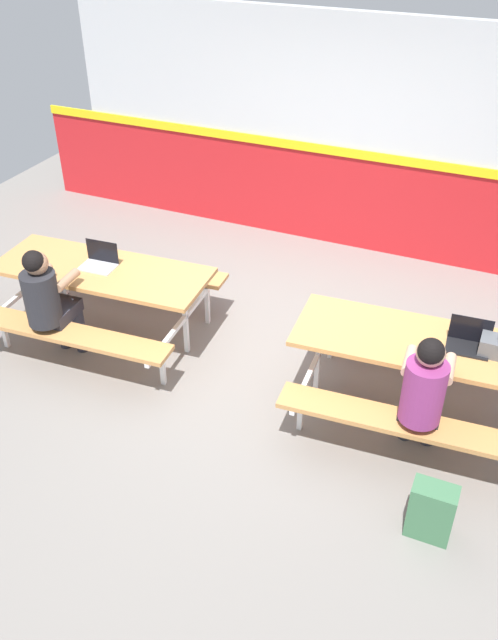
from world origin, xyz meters
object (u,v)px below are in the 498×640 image
object	(u,v)px
laptop_dark	(468,342)
backpack_dark	(431,511)
student_further	(424,390)
laptop_silver	(99,261)
picnic_table_left	(103,284)
student_nearer	(48,298)
picnic_table_right	(420,357)

from	to	relation	value
laptop_dark	backpack_dark	distance (m)	1.36
student_further	laptop_silver	distance (m)	3.14
picnic_table_left	student_nearer	size ratio (longest dim) A/B	1.70
student_further	laptop_dark	world-z (taller)	student_further
picnic_table_right	student_nearer	distance (m)	3.18
picnic_table_left	backpack_dark	size ratio (longest dim) A/B	4.67
picnic_table_right	backpack_dark	size ratio (longest dim) A/B	4.67
laptop_silver	laptop_dark	distance (m)	3.30
picnic_table_right	student_further	xyz separation A→B (m)	(0.12, -0.55, 0.13)
laptop_silver	backpack_dark	world-z (taller)	laptop_silver
picnic_table_left	laptop_silver	distance (m)	0.22
picnic_table_left	laptop_dark	bearing A→B (deg)	1.94
picnic_table_right	student_nearer	bearing A→B (deg)	-168.72
picnic_table_left	laptop_silver	size ratio (longest dim) A/B	6.15
student_further	backpack_dark	distance (m)	0.83
laptop_silver	laptop_dark	world-z (taller)	same
student_nearer	student_further	distance (m)	3.23
student_nearer	laptop_silver	bearing A→B (deg)	77.44
student_further	picnic_table_right	bearing A→B (deg)	102.24
student_nearer	laptop_dark	xyz separation A→B (m)	(3.44, 0.68, 0.08)
laptop_silver	backpack_dark	size ratio (longest dim) A/B	0.76
picnic_table_right	laptop_silver	world-z (taller)	laptop_silver
backpack_dark	picnic_table_left	bearing A→B (deg)	161.26
student_further	laptop_dark	size ratio (longest dim) A/B	3.61
picnic_table_left	backpack_dark	distance (m)	3.51
picnic_table_left	picnic_table_right	world-z (taller)	same
student_nearer	student_further	size ratio (longest dim) A/B	1.00
picnic_table_left	laptop_dark	xyz separation A→B (m)	(3.27, 0.11, 0.21)
student_further	backpack_dark	size ratio (longest dim) A/B	2.74
picnic_table_left	laptop_dark	distance (m)	3.28
student_nearer	laptop_silver	distance (m)	0.62
picnic_table_left	student_nearer	world-z (taller)	student_nearer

